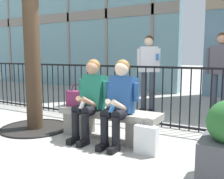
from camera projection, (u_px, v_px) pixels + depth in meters
ground_plane at (109, 139)px, 3.92m from camera, size 60.00×60.00×0.00m
stone_bench at (109, 121)px, 3.88m from camera, size 1.60×0.44×0.45m
seated_person_with_phone at (90, 97)px, 3.84m from camera, size 0.52×0.66×1.21m
seated_person_companion at (119, 100)px, 3.59m from camera, size 0.52×0.66×1.21m
handbag_on_bench at (78, 98)px, 4.12m from camera, size 0.35×0.16×0.37m
shopping_bag at (146, 139)px, 3.29m from camera, size 0.30×0.13×0.46m
bystander_at_railing at (148, 67)px, 5.74m from camera, size 0.55×0.39×1.71m
bystander_further_back at (220, 69)px, 5.00m from camera, size 0.55×0.27×1.71m
plaza_railing at (137, 94)px, 4.73m from camera, size 8.39×0.04×1.08m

